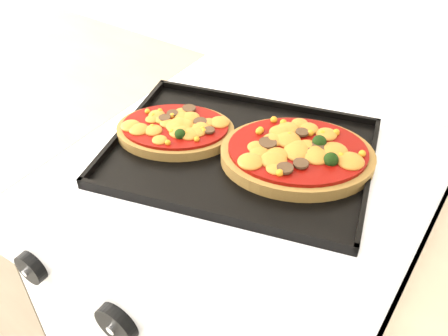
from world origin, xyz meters
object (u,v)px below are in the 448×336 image
Objects in this scene: baking_tray at (240,151)px; pizza_right at (297,153)px; pizza_left at (175,129)px; stove at (244,317)px.

pizza_right is (0.09, 0.03, 0.02)m from baking_tray.
pizza_right is at bearing 14.04° from pizza_left.
baking_tray is at bearing 10.69° from pizza_left.
pizza_left reaches higher than baking_tray.
pizza_left is at bearing -165.96° from pizza_right.
baking_tray reaches higher than stove.
baking_tray is 2.10× the size of pizza_left.
baking_tray is (-0.03, 0.01, 0.47)m from stove.
stove is 0.49m from pizza_right.
stove is at bearing -32.17° from baking_tray.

